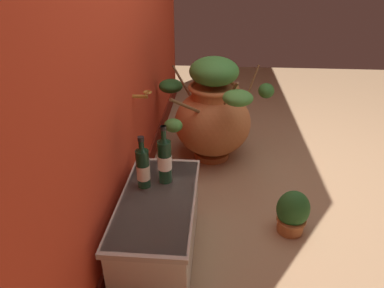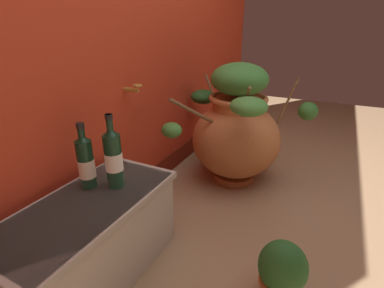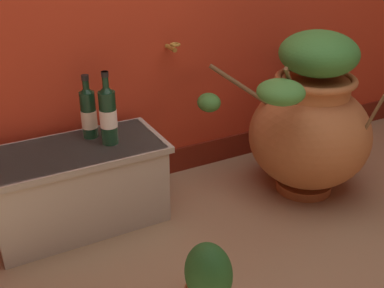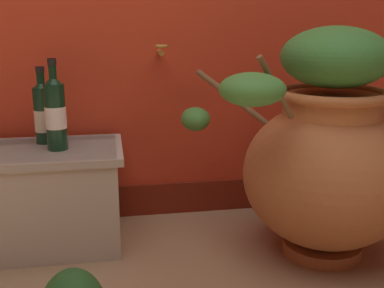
% 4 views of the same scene
% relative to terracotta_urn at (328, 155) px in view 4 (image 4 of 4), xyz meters
% --- Properties ---
extents(terracotta_urn, '(0.88, 1.01, 0.89)m').
position_rel_terracotta_urn_xyz_m(terracotta_urn, '(0.00, 0.00, 0.00)').
color(terracotta_urn, '#B26638').
rests_on(terracotta_urn, ground_plane).
extents(stone_ledge, '(0.85, 0.41, 0.41)m').
position_rel_terracotta_urn_xyz_m(stone_ledge, '(-1.19, 0.27, -0.19)').
color(stone_ledge, beige).
rests_on(stone_ledge, ground_plane).
extents(wine_bottle_left, '(0.08, 0.08, 0.35)m').
position_rel_terracotta_urn_xyz_m(wine_bottle_left, '(-1.02, 0.25, 0.16)').
color(wine_bottle_left, black).
rests_on(wine_bottle_left, stone_ledge).
extents(wine_bottle_middle, '(0.08, 0.08, 0.32)m').
position_rel_terracotta_urn_xyz_m(wine_bottle_middle, '(-1.08, 0.37, 0.14)').
color(wine_bottle_middle, black).
rests_on(wine_bottle_middle, stone_ledge).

